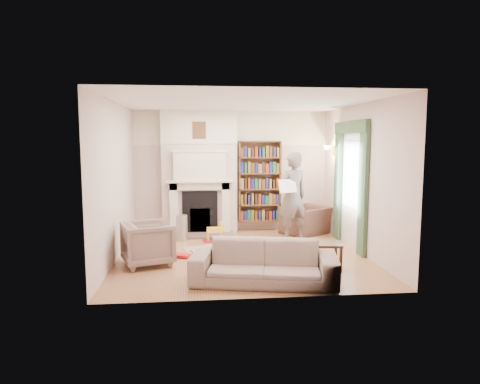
{
  "coord_description": "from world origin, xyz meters",
  "views": [
    {
      "loc": [
        -0.82,
        -7.76,
        2.11
      ],
      "look_at": [
        0.0,
        0.25,
        1.15
      ],
      "focal_mm": 32.0,
      "sensor_mm": 36.0,
      "label": 1
    }
  ],
  "objects": [
    {
      "name": "ceiling",
      "position": [
        0.0,
        0.0,
        2.8
      ],
      "size": [
        4.5,
        4.5,
        0.0
      ],
      "primitive_type": "plane",
      "rotation": [
        3.14,
        0.0,
        0.0
      ],
      "color": "white",
      "rests_on": "wall_back"
    },
    {
      "name": "floor",
      "position": [
        0.0,
        0.0,
        0.0
      ],
      "size": [
        4.5,
        4.5,
        0.0
      ],
      "primitive_type": "plane",
      "color": "brown",
      "rests_on": "ground"
    },
    {
      "name": "armchair_reading",
      "position": [
        1.64,
        1.63,
        0.31
      ],
      "size": [
        1.27,
        1.24,
        0.63
      ],
      "primitive_type": "imported",
      "rotation": [
        0.0,
        0.0,
        3.72
      ],
      "color": "#4B2928",
      "rests_on": "floor"
    },
    {
      "name": "bookcase",
      "position": [
        0.65,
        2.12,
        1.18
      ],
      "size": [
        1.0,
        0.24,
        1.85
      ],
      "primitive_type": "cube",
      "color": "brown",
      "rests_on": "floor"
    },
    {
      "name": "board_game",
      "position": [
        -0.75,
        0.21,
        0.03
      ],
      "size": [
        0.44,
        0.44,
        0.03
      ],
      "primitive_type": "cube",
      "rotation": [
        0.0,
        0.0,
        0.33
      ],
      "color": "#D7C94C",
      "rests_on": "rug"
    },
    {
      "name": "comic_annuals",
      "position": [
        0.37,
        -0.27,
        0.02
      ],
      "size": [
        0.36,
        0.45,
        0.02
      ],
      "color": "red",
      "rests_on": "rug"
    },
    {
      "name": "newspaper",
      "position": [
        1.04,
        0.83,
        1.19
      ],
      "size": [
        0.42,
        0.25,
        0.27
      ],
      "primitive_type": "cube",
      "rotation": [
        -0.35,
        0.0,
        0.37
      ],
      "color": "white",
      "rests_on": "man_reading"
    },
    {
      "name": "rocking_horse",
      "position": [
        -0.46,
        1.06,
        0.21
      ],
      "size": [
        0.5,
        0.25,
        0.42
      ],
      "primitive_type": null,
      "rotation": [
        0.0,
        0.0,
        0.13
      ],
      "color": "yellow",
      "rests_on": "rug"
    },
    {
      "name": "wall_sconce",
      "position": [
        2.03,
        1.5,
        1.9
      ],
      "size": [
        0.2,
        0.24,
        0.24
      ],
      "primitive_type": null,
      "color": "gold",
      "rests_on": "wall_right"
    },
    {
      "name": "fireplace",
      "position": [
        -0.75,
        2.05,
        1.39
      ],
      "size": [
        1.7,
        0.58,
        2.8
      ],
      "color": "beige",
      "rests_on": "floor"
    },
    {
      "name": "curtain_left",
      "position": [
        2.2,
        -0.3,
        1.2
      ],
      "size": [
        0.07,
        0.32,
        2.4
      ],
      "primitive_type": "cube",
      "color": "#324C31",
      "rests_on": "floor"
    },
    {
      "name": "window",
      "position": [
        2.23,
        0.4,
        1.45
      ],
      "size": [
        0.02,
        0.9,
        1.3
      ],
      "primitive_type": "cube",
      "color": "silver",
      "rests_on": "wall_right"
    },
    {
      "name": "coffee_table",
      "position": [
        1.18,
        -1.05,
        0.23
      ],
      "size": [
        0.75,
        0.53,
        0.45
      ],
      "primitive_type": null,
      "rotation": [
        0.0,
        0.0,
        -0.11
      ],
      "color": "#362112",
      "rests_on": "floor"
    },
    {
      "name": "pelmet",
      "position": [
        2.19,
        0.4,
        2.38
      ],
      "size": [
        0.09,
        1.7,
        0.24
      ],
      "primitive_type": "cube",
      "color": "#324C31",
      "rests_on": "wall_right"
    },
    {
      "name": "curtain_right",
      "position": [
        2.2,
        1.1,
        1.2
      ],
      "size": [
        0.07,
        0.32,
        2.4
      ],
      "primitive_type": "cube",
      "color": "#324C31",
      "rests_on": "floor"
    },
    {
      "name": "rug",
      "position": [
        0.27,
        0.12,
        0.01
      ],
      "size": [
        2.82,
        2.48,
        0.01
      ],
      "primitive_type": "cube",
      "rotation": [
        0.0,
        0.0,
        0.33
      ],
      "color": "beige",
      "rests_on": "floor"
    },
    {
      "name": "wall_left",
      "position": [
        -2.25,
        0.0,
        1.4
      ],
      "size": [
        0.0,
        4.5,
        4.5
      ],
      "primitive_type": "plane",
      "rotation": [
        1.57,
        0.0,
        1.57
      ],
      "color": "beige",
      "rests_on": "floor"
    },
    {
      "name": "game_box_lid",
      "position": [
        -1.1,
        -0.1,
        0.04
      ],
      "size": [
        0.34,
        0.29,
        0.05
      ],
      "primitive_type": "cube",
      "rotation": [
        0.0,
        0.0,
        -0.42
      ],
      "color": "red",
      "rests_on": "rug"
    },
    {
      "name": "paraffin_heater",
      "position": [
        -1.14,
        1.25,
        0.28
      ],
      "size": [
        0.29,
        0.29,
        0.55
      ],
      "primitive_type": "cylinder",
      "rotation": [
        0.0,
        0.0,
        -0.22
      ],
      "color": "#ADAFB5",
      "rests_on": "floor"
    },
    {
      "name": "man_reading",
      "position": [
        1.19,
        1.03,
        0.94
      ],
      "size": [
        0.8,
        0.67,
        1.89
      ],
      "primitive_type": "imported",
      "rotation": [
        0.0,
        0.0,
        3.51
      ],
      "color": "#5D534B",
      "rests_on": "floor"
    },
    {
      "name": "wall_right",
      "position": [
        2.25,
        0.0,
        1.4
      ],
      "size": [
        0.0,
        4.5,
        4.5
      ],
      "primitive_type": "plane",
      "rotation": [
        1.57,
        0.0,
        -1.57
      ],
      "color": "beige",
      "rests_on": "floor"
    },
    {
      "name": "wall_back",
      "position": [
        0.0,
        2.25,
        1.4
      ],
      "size": [
        4.5,
        0.0,
        4.5
      ],
      "primitive_type": "plane",
      "rotation": [
        1.57,
        0.0,
        0.0
      ],
      "color": "beige",
      "rests_on": "floor"
    },
    {
      "name": "sofa",
      "position": [
        0.16,
        -1.64,
        0.31
      ],
      "size": [
        2.27,
        1.25,
        0.63
      ],
      "primitive_type": "imported",
      "rotation": [
        0.0,
        0.0,
        -0.2
      ],
      "color": "#A49C88",
      "rests_on": "floor"
    },
    {
      "name": "wall_front",
      "position": [
        0.0,
        -2.25,
        1.4
      ],
      "size": [
        4.5,
        0.0,
        4.5
      ],
      "primitive_type": "plane",
      "rotation": [
        -1.57,
        0.0,
        0.0
      ],
      "color": "beige",
      "rests_on": "floor"
    },
    {
      "name": "armchair_left",
      "position": [
        -1.66,
        -0.48,
        0.37
      ],
      "size": [
        1.02,
        1.01,
        0.74
      ],
      "primitive_type": "imported",
      "rotation": [
        0.0,
        0.0,
        1.89
      ],
      "color": "gray",
      "rests_on": "floor"
    }
  ]
}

